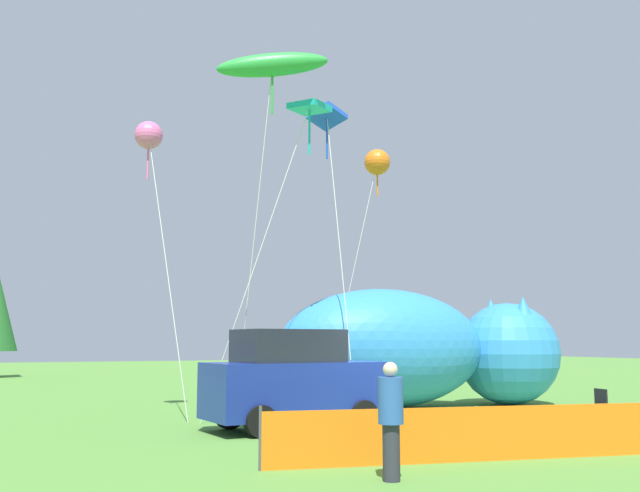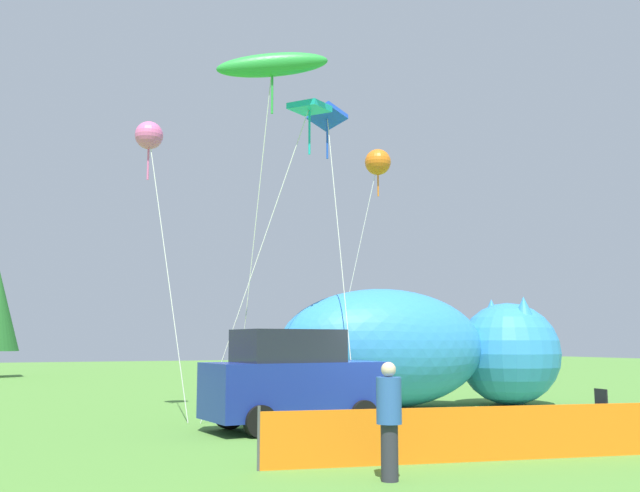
# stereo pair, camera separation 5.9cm
# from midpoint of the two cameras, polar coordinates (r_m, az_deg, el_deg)

# --- Properties ---
(ground_plane) EXTENTS (120.00, 120.00, 0.00)m
(ground_plane) POSITION_cam_midpoint_polar(r_m,az_deg,el_deg) (16.21, 6.77, -14.65)
(ground_plane) COLOR #548C38
(parked_car) EXTENTS (4.26, 2.24, 2.26)m
(parked_car) POSITION_cam_midpoint_polar(r_m,az_deg,el_deg) (16.58, -2.19, -10.70)
(parked_car) COLOR navy
(parked_car) RESTS_ON ground
(folding_chair) EXTENTS (0.55, 0.55, 0.89)m
(folding_chair) POSITION_cam_midpoint_polar(r_m,az_deg,el_deg) (18.13, 21.15, -11.74)
(folding_chair) COLOR black
(folding_chair) RESTS_ON ground
(inflatable_cat) EXTENTS (9.26, 4.37, 3.57)m
(inflatable_cat) POSITION_cam_midpoint_polar(r_m,az_deg,el_deg) (22.16, 7.63, -8.46)
(inflatable_cat) COLOR #338CD8
(inflatable_cat) RESTS_ON ground
(safety_fence) EXTENTS (9.54, 1.76, 0.99)m
(safety_fence) POSITION_cam_midpoint_polar(r_m,az_deg,el_deg) (13.18, 16.92, -14.04)
(safety_fence) COLOR orange
(safety_fence) RESTS_ON ground
(spectator_in_grey_shirt) EXTENTS (0.37, 0.37, 1.70)m
(spectator_in_grey_shirt) POSITION_cam_midpoint_polar(r_m,az_deg,el_deg) (10.68, 5.52, -13.35)
(spectator_in_grey_shirt) COLOR #2D2D38
(spectator_in_grey_shirt) RESTS_ON ground
(kite_pink_octopus) EXTENTS (1.19, 2.73, 8.24)m
(kite_pink_octopus) POSITION_cam_midpoint_polar(r_m,az_deg,el_deg) (21.16, -13.61, 8.51)
(kite_pink_octopus) COLOR silver
(kite_pink_octopus) RESTS_ON ground
(kite_teal_diamond) EXTENTS (3.34, 1.26, 8.36)m
(kite_teal_diamond) POSITION_cam_midpoint_polar(r_m,az_deg,el_deg) (19.49, -1.08, 10.56)
(kite_teal_diamond) COLOR silver
(kite_teal_diamond) RESTS_ON ground
(kite_orange_flower) EXTENTS (2.65, 0.97, 9.11)m
(kite_orange_flower) POSITION_cam_midpoint_polar(r_m,az_deg,el_deg) (26.81, 4.52, 6.65)
(kite_orange_flower) COLOR silver
(kite_orange_flower) RESTS_ON ground
(kite_green_fish) EXTENTS (2.97, 2.22, 9.55)m
(kite_green_fish) POSITION_cam_midpoint_polar(r_m,az_deg,el_deg) (18.98, -3.92, 14.18)
(kite_green_fish) COLOR silver
(kite_green_fish) RESTS_ON ground
(kite_blue_box) EXTENTS (1.21, 3.02, 9.00)m
(kite_blue_box) POSITION_cam_midpoint_polar(r_m,az_deg,el_deg) (21.66, 0.52, 9.89)
(kite_blue_box) COLOR silver
(kite_blue_box) RESTS_ON ground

